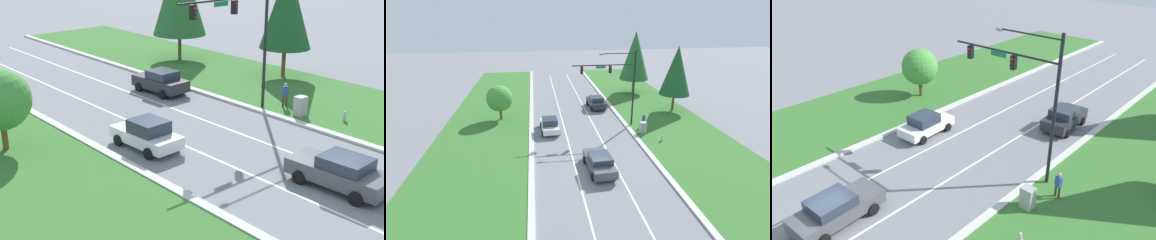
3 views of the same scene
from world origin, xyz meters
TOP-DOWN VIEW (x-y plane):
  - ground_plane at (0.00, 0.00)m, footprint 160.00×160.00m
  - curb_strip_left at (-5.65, 0.00)m, footprint 0.50×90.00m
  - lane_stripe_inner_left at (-1.80, 0.00)m, footprint 0.14×81.00m
  - lane_stripe_inner_right at (1.80, 0.00)m, footprint 0.14×81.00m
  - traffic_signal_mast at (4.42, 10.42)m, footprint 7.29×0.41m
  - white_sedan at (-3.56, 9.80)m, footprint 2.18×4.29m
  - charcoal_sedan at (3.46, 17.65)m, footprint 2.28×4.41m
  - graphite_sedan at (0.20, 0.25)m, footprint 2.34×4.80m
  - utility_cabinet at (6.80, 7.68)m, footprint 0.70×0.60m
  - pedestrian at (7.54, 9.54)m, footprint 0.43×0.32m
  - fire_hydrant at (8.02, 5.24)m, footprint 0.34×0.20m
  - oak_near_left_tree at (-9.43, 14.52)m, footprint 3.24×3.24m

SIDE VIEW (x-z plane):
  - ground_plane at x=0.00m, z-range 0.00..0.00m
  - lane_stripe_inner_left at x=-1.80m, z-range 0.00..0.01m
  - lane_stripe_inner_right at x=1.80m, z-range 0.00..0.01m
  - curb_strip_left at x=-5.65m, z-range 0.00..0.15m
  - fire_hydrant at x=8.02m, z-range -0.01..0.69m
  - utility_cabinet at x=6.80m, z-range 0.00..1.33m
  - white_sedan at x=-3.56m, z-range -0.01..1.63m
  - graphite_sedan at x=0.20m, z-range 0.02..1.60m
  - charcoal_sedan at x=3.46m, z-range 0.01..1.69m
  - pedestrian at x=7.54m, z-range 0.09..1.78m
  - oak_near_left_tree at x=-9.43m, z-range 0.59..5.02m
  - traffic_signal_mast at x=4.42m, z-range 1.40..10.35m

